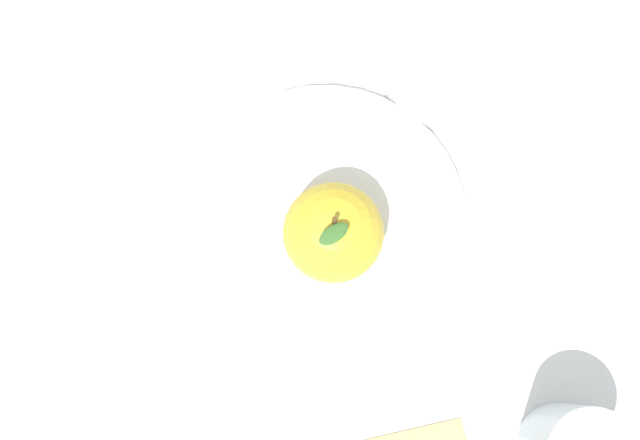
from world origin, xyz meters
TOP-DOWN VIEW (x-y plane):
  - ground_plane at (0.00, 0.00)m, footprint 2.40×2.40m
  - dinner_plate at (-0.04, -0.00)m, footprint 0.23×0.23m
  - apple at (-0.03, 0.01)m, footprint 0.08×0.08m
  - side_bowl at (-0.18, 0.09)m, footprint 0.10×0.10m

SIDE VIEW (x-z plane):
  - ground_plane at x=0.00m, z-range 0.00..0.00m
  - dinner_plate at x=-0.04m, z-range 0.00..0.02m
  - side_bowl at x=-0.18m, z-range 0.00..0.05m
  - apple at x=-0.03m, z-range 0.01..0.10m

